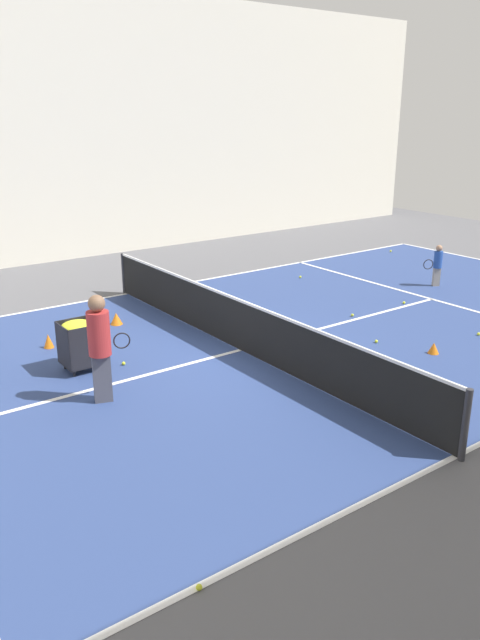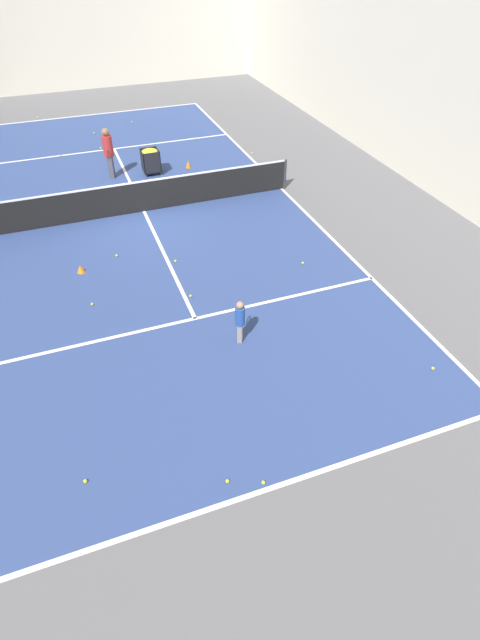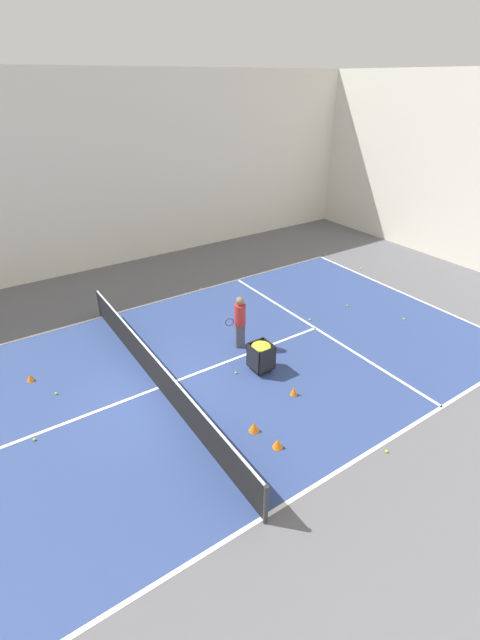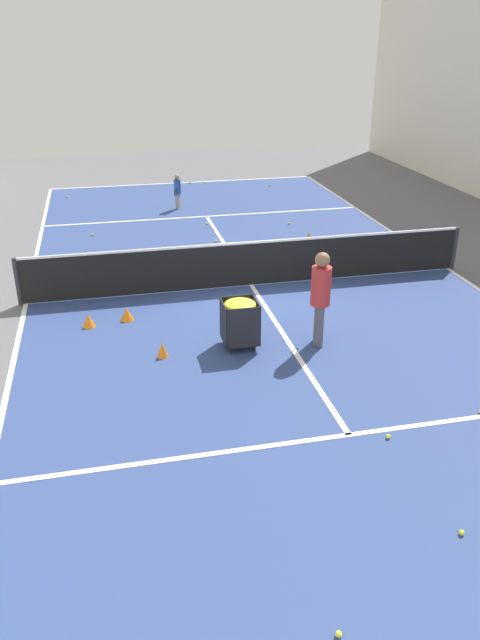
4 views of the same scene
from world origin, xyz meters
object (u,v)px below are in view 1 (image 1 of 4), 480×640
(training_cone_1, at_px, (48,341))
(ball_cart, at_px, (78,336))
(training_cone_0, at_px, (434,348))
(tennis_net, at_px, (240,324))
(player_near_baseline, at_px, (437,263))
(coach_at_net, at_px, (100,342))

(training_cone_1, bearing_deg, ball_cart, -176.85)
(training_cone_0, relative_size, training_cone_1, 0.77)
(tennis_net, xyz_separation_m, player_near_baseline, (0.77, -7.28, 0.10))
(player_near_baseline, xyz_separation_m, training_cone_0, (-3.19, 4.26, -0.54))
(player_near_baseline, bearing_deg, training_cone_0, 64.92)
(training_cone_0, bearing_deg, ball_cart, 60.71)
(coach_at_net, height_order, ball_cart, coach_at_net)
(tennis_net, height_order, player_near_baseline, player_near_baseline)
(player_near_baseline, xyz_separation_m, training_cone_1, (1.66, 10.35, -0.51))
(coach_at_net, distance_m, training_cone_1, 3.10)
(training_cone_1, bearing_deg, training_cone_0, -128.53)
(tennis_net, height_order, ball_cart, tennis_net)
(tennis_net, relative_size, training_cone_1, 36.17)
(player_near_baseline, relative_size, coach_at_net, 0.62)
(ball_cart, bearing_deg, player_near_baseline, -91.01)
(ball_cart, height_order, training_cone_0, ball_cart)
(training_cone_0, height_order, training_cone_1, training_cone_1)
(player_near_baseline, bearing_deg, tennis_net, 34.10)
(coach_at_net, bearing_deg, training_cone_1, 105.78)
(training_cone_0, distance_m, training_cone_1, 7.79)
(player_near_baseline, bearing_deg, ball_cart, 27.04)
(coach_at_net, distance_m, ball_cart, 1.54)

